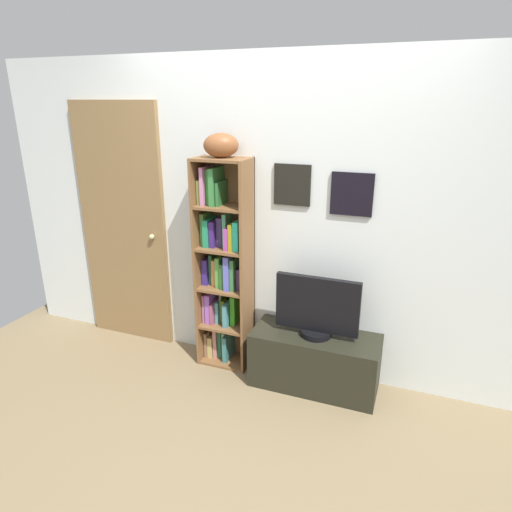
{
  "coord_description": "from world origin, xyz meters",
  "views": [
    {
      "loc": [
        0.94,
        -1.88,
        2.01
      ],
      "look_at": [
        -0.1,
        0.85,
        0.98
      ],
      "focal_mm": 31.37,
      "sensor_mm": 36.0,
      "label": 1
    }
  ],
  "objects_px": {
    "tv_stand": "(314,361)",
    "door": "(123,227)",
    "bookshelf": "(223,267)",
    "television": "(317,308)",
    "football": "(221,145)"
  },
  "relations": [
    {
      "from": "television",
      "to": "tv_stand",
      "type": "bearing_deg",
      "value": -90.0
    },
    {
      "from": "football",
      "to": "door",
      "type": "relative_size",
      "value": 0.12
    },
    {
      "from": "bookshelf",
      "to": "door",
      "type": "relative_size",
      "value": 0.81
    },
    {
      "from": "football",
      "to": "door",
      "type": "height_order",
      "value": "door"
    },
    {
      "from": "tv_stand",
      "to": "television",
      "type": "xyz_separation_m",
      "value": [
        0.0,
        0.0,
        0.42
      ]
    },
    {
      "from": "bookshelf",
      "to": "television",
      "type": "distance_m",
      "value": 0.79
    },
    {
      "from": "bookshelf",
      "to": "television",
      "type": "bearing_deg",
      "value": -7.0
    },
    {
      "from": "tv_stand",
      "to": "television",
      "type": "height_order",
      "value": "television"
    },
    {
      "from": "bookshelf",
      "to": "door",
      "type": "distance_m",
      "value": 0.97
    },
    {
      "from": "bookshelf",
      "to": "television",
      "type": "xyz_separation_m",
      "value": [
        0.76,
        -0.09,
        -0.17
      ]
    },
    {
      "from": "tv_stand",
      "to": "door",
      "type": "xyz_separation_m",
      "value": [
        -1.71,
        0.17,
        0.79
      ]
    },
    {
      "from": "television",
      "to": "door",
      "type": "height_order",
      "value": "door"
    },
    {
      "from": "football",
      "to": "television",
      "type": "distance_m",
      "value": 1.31
    },
    {
      "from": "tv_stand",
      "to": "television",
      "type": "relative_size",
      "value": 1.54
    },
    {
      "from": "television",
      "to": "door",
      "type": "bearing_deg",
      "value": 174.38
    }
  ]
}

